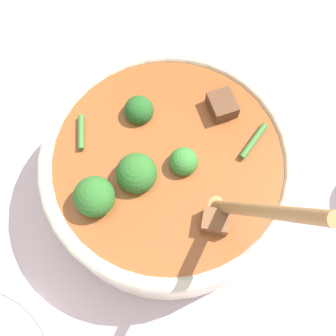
% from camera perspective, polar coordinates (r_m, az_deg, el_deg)
% --- Properties ---
extents(ground_plane, '(4.00, 4.00, 0.00)m').
position_cam_1_polar(ground_plane, '(0.54, 0.00, -2.33)').
color(ground_plane, silver).
extents(stew_bowl, '(0.29, 0.29, 0.25)m').
position_cam_1_polar(stew_bowl, '(0.49, -0.05, -0.31)').
color(stew_bowl, beige).
rests_on(stew_bowl, ground_plane).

